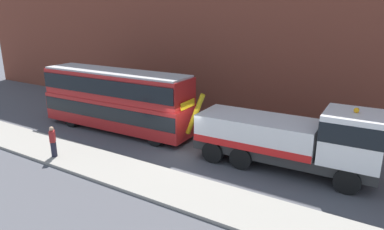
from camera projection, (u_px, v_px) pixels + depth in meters
name	position (u px, v px, depth m)	size (l,w,h in m)	color
ground_plane	(190.00, 151.00, 20.00)	(120.00, 120.00, 0.00)	#4C4C51
near_kerb	(144.00, 178.00, 16.56)	(60.00, 2.80, 0.15)	gray
building_facade	(248.00, 6.00, 23.76)	(60.00, 1.50, 16.00)	brown
recovery_tow_truck	(292.00, 137.00, 17.12)	(10.18, 2.92, 3.67)	#2D2D2D
double_decker_bus	(116.00, 98.00, 22.87)	(11.11, 2.89, 4.06)	#AD1E1E
pedestrian_onlooker	(53.00, 142.00, 18.64)	(0.46, 0.47, 1.71)	#232333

